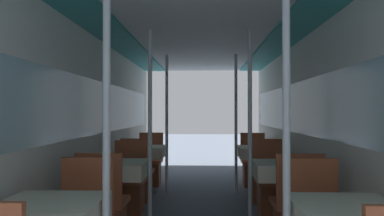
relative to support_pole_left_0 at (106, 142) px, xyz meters
The scene contains 19 objects.
wall_left 2.20m from the support_pole_left_0, 110.05° to the left, with size 0.05×8.40×2.21m.
wall_right 2.78m from the support_pole_left_0, 47.95° to the left, with size 0.05×8.40×2.21m.
ceiling_panel 2.43m from the support_pole_left_0, 74.97° to the left, with size 2.62×8.40×0.07m.
support_pole_left_0 is the anchor object (origin of this frame).
dining_table_left_1 1.94m from the support_pole_left_0, 101.05° to the left, with size 0.63×0.63×0.74m.
chair_left_far_1 2.59m from the support_pole_left_0, 98.41° to the left, with size 0.43×0.43×0.92m.
support_pole_left_1 1.84m from the support_pole_left_0, 90.00° to the left, with size 0.05×0.05×2.21m.
dining_table_left_2 3.73m from the support_pole_left_0, 95.58° to the left, with size 0.63×0.63×0.74m.
chair_left_near_2 3.22m from the support_pole_left_0, 96.63° to the left, with size 0.43×0.43×0.92m.
chair_left_far_2 4.36m from the support_pole_left_0, 94.81° to the left, with size 0.43×0.43×0.92m.
support_pole_left_2 3.68m from the support_pole_left_0, 90.00° to the left, with size 0.05×0.05×2.21m.
support_pole_right_0 1.11m from the support_pole_left_0, ahead, with size 0.05×0.05×2.21m.
dining_table_right_1 2.40m from the support_pole_left_0, 51.44° to the left, with size 0.63×0.63×0.74m.
chair_right_far_1 2.96m from the support_pole_left_0, 58.88° to the left, with size 0.43×0.43×0.92m.
support_pole_right_1 2.15m from the support_pole_left_0, 58.95° to the left, with size 0.05×0.05×2.21m.
dining_table_right_2 3.99m from the support_pole_left_0, 68.27° to the left, with size 0.63×0.63×0.74m.
chair_right_near_2 3.52m from the support_pole_left_0, 64.61° to the left, with size 0.43×0.43×0.92m.
chair_right_far_2 4.59m from the support_pole_left_0, 71.04° to the left, with size 0.43×0.43×0.92m.
support_pole_right_2 3.84m from the support_pole_left_0, 73.25° to the left, with size 0.05×0.05×2.21m.
Camera 1 is at (0.06, -1.56, 1.29)m, focal length 35.00 mm.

